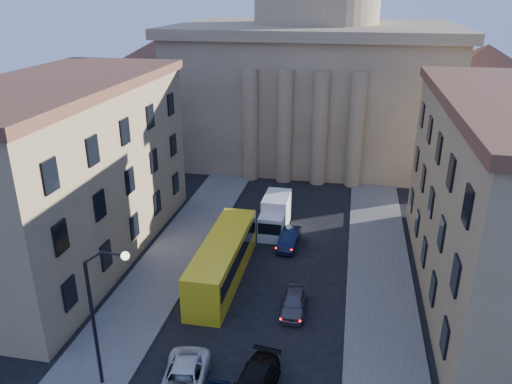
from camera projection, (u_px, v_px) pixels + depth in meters
sidewalk_left at (152, 287)px, 37.85m from camera, size 5.00×60.00×0.15m
sidewalk_right at (382, 312)px, 34.83m from camera, size 5.00×60.00×0.15m
church at (314, 65)px, 66.01m from camera, size 68.02×28.76×36.60m
building_left at (65, 171)px, 40.25m from camera, size 11.60×26.60×14.70m
street_lamp at (100, 307)px, 26.53m from camera, size 2.62×0.44×8.83m
car_left_mid at (183, 381)px, 27.79m from camera, size 3.08×5.56×1.47m
car_right_far at (294, 303)px, 34.86m from camera, size 1.74×4.10×1.38m
car_right_distant at (289, 239)px, 43.79m from camera, size 1.73×4.43×1.44m
city_bus at (223, 259)px, 38.32m from camera, size 2.84×12.02×3.38m
box_truck at (275, 215)px, 46.51m from camera, size 2.36×5.80×3.16m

